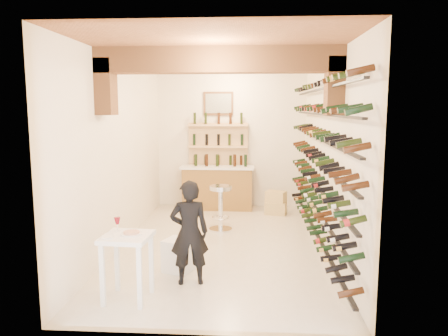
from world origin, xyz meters
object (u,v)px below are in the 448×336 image
at_px(back_counter, 218,186).
at_px(white_stool, 179,255).
at_px(crate_lower, 276,208).
at_px(wine_rack, 315,157).
at_px(tasting_table, 127,247).
at_px(person, 189,233).
at_px(chrome_barstool, 221,205).

distance_m(back_counter, white_stool, 3.91).
bearing_deg(crate_lower, wine_rack, -77.27).
distance_m(tasting_table, person, 0.87).
bearing_deg(white_stool, person, -62.72).
bearing_deg(chrome_barstool, back_counter, 96.37).
bearing_deg(chrome_barstool, crate_lower, 49.35).
relative_size(wine_rack, back_counter, 3.35).
bearing_deg(chrome_barstool, tasting_table, -106.74).
bearing_deg(tasting_table, back_counter, 85.73).
bearing_deg(crate_lower, person, -109.50).
relative_size(person, chrome_barstool, 1.62).
relative_size(tasting_table, person, 0.71).
distance_m(white_stool, chrome_barstool, 2.18).
height_order(wine_rack, white_stool, wine_rack).
bearing_deg(wine_rack, chrome_barstool, 151.78).
bearing_deg(chrome_barstool, white_stool, -102.36).
bearing_deg(crate_lower, chrome_barstool, -130.65).
distance_m(wine_rack, white_stool, 2.77).
relative_size(tasting_table, chrome_barstool, 1.14).
bearing_deg(tasting_table, chrome_barstool, 77.54).
distance_m(wine_rack, person, 2.65).
bearing_deg(white_stool, back_counter, 86.09).
bearing_deg(person, wine_rack, -149.21).
bearing_deg(back_counter, white_stool, -93.91).
distance_m(back_counter, person, 4.33).
bearing_deg(white_stool, chrome_barstool, 77.64).
xyz_separation_m(white_stool, chrome_barstool, (0.46, 2.11, 0.27)).
distance_m(wine_rack, chrome_barstool, 2.13).
height_order(tasting_table, person, person).
height_order(person, crate_lower, person).
distance_m(wine_rack, crate_lower, 2.66).
relative_size(back_counter, chrome_barstool, 1.95).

